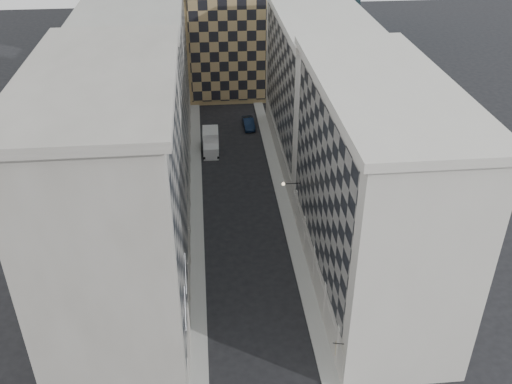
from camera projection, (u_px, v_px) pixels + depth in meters
sidewalk_west at (197, 207)px, 67.89m from camera, size 1.50×100.00×0.15m
sidewalk_east at (284, 202)px, 68.77m from camera, size 1.50×100.00×0.15m
bldg_left_a at (120, 216)px, 45.16m from camera, size 10.80×22.80×23.70m
bldg_left_b at (141, 111)px, 64.10m from camera, size 10.80×22.80×22.70m
bldg_left_c at (152, 54)px, 83.04m from camera, size 10.80×22.80×21.70m
bldg_right_a at (372, 192)px, 51.16m from camera, size 10.80×26.80×20.70m
bldg_right_b at (316, 87)px, 74.33m from camera, size 10.80×28.80×19.70m
tan_block at (235, 36)px, 95.79m from camera, size 16.80×14.80×18.80m
flagpoles_left at (185, 290)px, 43.33m from camera, size 0.10×6.33×2.33m
bracket_lamp at (285, 184)px, 60.41m from camera, size 1.98×0.36×0.36m
box_truck at (211, 143)px, 79.69m from camera, size 2.30×5.42×2.95m
dark_car at (249, 123)px, 86.54m from camera, size 1.78×4.56×1.48m
shop_sign at (336, 348)px, 43.90m from camera, size 0.88×0.78×0.87m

